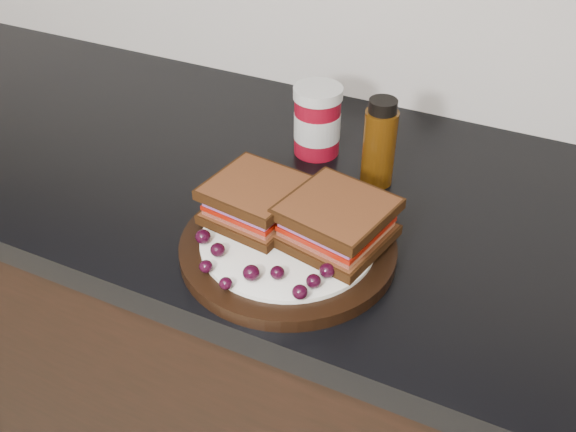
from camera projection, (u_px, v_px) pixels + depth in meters
name	position (u px, v px, depth m)	size (l,w,h in m)	color
base_cabinets	(224.00, 355.00, 1.30)	(3.96, 0.58, 0.86)	black
countertop	(207.00, 168.00, 1.03)	(3.98, 0.60, 0.04)	black
plate	(288.00, 247.00, 0.83)	(0.28, 0.28, 0.02)	black
sandwich_left	(256.00, 200.00, 0.84)	(0.12, 0.12, 0.05)	brown
sandwich_right	(337.00, 222.00, 0.80)	(0.12, 0.12, 0.06)	brown
grape_0	(203.00, 237.00, 0.81)	(0.02, 0.02, 0.02)	black
grape_1	(218.00, 250.00, 0.79)	(0.02, 0.02, 0.02)	black
grape_2	(206.00, 266.00, 0.77)	(0.02, 0.02, 0.02)	black
grape_3	(226.00, 283.00, 0.74)	(0.02, 0.02, 0.01)	black
grape_4	(251.00, 273.00, 0.75)	(0.02, 0.02, 0.02)	black
grape_5	(277.00, 273.00, 0.76)	(0.02, 0.02, 0.02)	black
grape_6	(300.00, 292.00, 0.73)	(0.02, 0.02, 0.02)	black
grape_7	(313.00, 281.00, 0.74)	(0.02, 0.02, 0.02)	black
grape_8	(327.00, 270.00, 0.76)	(0.02, 0.02, 0.02)	black
grape_9	(325.00, 252.00, 0.78)	(0.02, 0.02, 0.02)	black
grape_10	(354.00, 242.00, 0.80)	(0.02, 0.02, 0.02)	black
grape_11	(333.00, 236.00, 0.81)	(0.02, 0.02, 0.02)	black
grape_12	(344.00, 223.00, 0.83)	(0.02, 0.02, 0.02)	black
grape_13	(248.00, 201.00, 0.87)	(0.02, 0.02, 0.02)	black
grape_14	(237.00, 208.00, 0.86)	(0.02, 0.02, 0.01)	black
grape_15	(231.00, 224.00, 0.83)	(0.02, 0.02, 0.02)	black
grape_16	(270.00, 202.00, 0.87)	(0.02, 0.02, 0.02)	black
grape_17	(249.00, 205.00, 0.86)	(0.02, 0.02, 0.02)	black
grape_18	(226.00, 217.00, 0.84)	(0.02, 0.02, 0.02)	black
condiment_jar	(317.00, 121.00, 1.00)	(0.08, 0.08, 0.11)	maroon
oil_bottle	(379.00, 142.00, 0.93)	(0.05, 0.05, 0.14)	#452506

